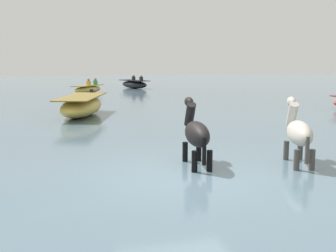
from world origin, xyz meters
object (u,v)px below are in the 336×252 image
Objects in this scene: horse_lead_pinto at (299,135)px; boat_far_inshore at (88,89)px; boat_near_port at (82,106)px; boat_near_starboard at (134,84)px; horse_trailing_black at (196,135)px.

horse_lead_pinto is 21.42m from boat_far_inshore.
boat_near_port is at bearing 112.85° from horse_lead_pinto.
horse_lead_pinto is at bearing -67.15° from boat_near_port.
boat_near_starboard reaches higher than boat_near_port.
horse_lead_pinto is 0.67× the size of boat_far_inshore.
horse_trailing_black is 0.67× the size of boat_far_inshore.
horse_lead_pinto is 10.15m from boat_near_port.
boat_far_inshore is (-0.48, 20.77, -0.37)m from horse_trailing_black.
boat_far_inshore is (1.29, 11.91, -0.12)m from boat_near_port.
horse_lead_pinto is at bearing -93.13° from boat_near_starboard.
horse_trailing_black is 25.06m from boat_near_starboard.
horse_lead_pinto is at bearing -82.89° from boat_far_inshore.
boat_far_inshore reaches higher than boat_near_port.
horse_lead_pinto is 0.56× the size of boat_near_starboard.
boat_near_starboard is 16.80m from boat_near_port.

